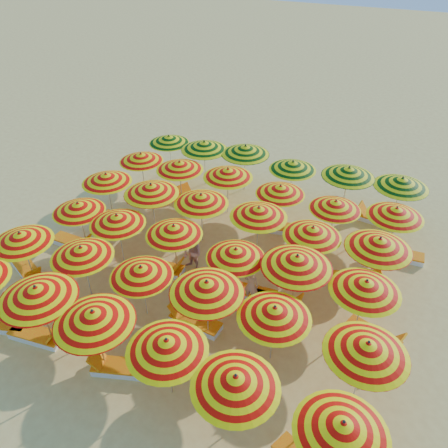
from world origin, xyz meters
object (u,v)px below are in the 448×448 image
at_px(umbrella_19, 151,189).
at_px(lounger_5, 194,321).
at_px(umbrella_5, 342,428).
at_px(umbrella_20, 201,199).
at_px(lounger_6, 73,242).
at_px(beachgoer_b, 192,253).
at_px(umbrella_30, 169,139).
at_px(lounger_9, 276,303).
at_px(umbrella_3, 167,345).
at_px(lounger_0, 0,324).
at_px(umbrella_13, 117,219).
at_px(umbrella_11, 367,348).
at_px(umbrella_28, 335,205).
at_px(umbrella_34, 349,172).
at_px(lounger_12, 355,279).
at_px(beachgoer_a, 251,285).
at_px(lounger_4, 28,270).
at_px(lounger_8, 250,292).
at_px(lounger_13, 156,193).
at_px(umbrella_15, 236,253).
at_px(umbrella_2, 94,317).
at_px(umbrella_10, 275,312).
at_px(umbrella_35, 402,182).
at_px(umbrella_4, 236,381).
at_px(umbrella_8, 141,271).
at_px(umbrella_14, 174,230).
at_px(lounger_7, 162,268).
at_px(umbrella_6, 21,238).
at_px(umbrella_29, 396,212).
at_px(umbrella_27, 280,190).
at_px(lounger_10, 374,336).
at_px(umbrella_33, 293,166).
at_px(lounger_2, 120,367).
at_px(umbrella_23, 379,244).
at_px(umbrella_7, 81,252).
at_px(umbrella_26, 228,173).
at_px(umbrella_18, 106,178).
at_px(umbrella_17, 366,286).
at_px(umbrella_12, 78,207).
at_px(umbrella_32, 245,150).
at_px(umbrella_16, 297,261).
at_px(lounger_11, 121,220).
at_px(umbrella_31, 204,146).
at_px(umbrella_25, 180,166).
at_px(umbrella_21, 259,212).
at_px(lounger_14, 194,201).

xyz_separation_m(umbrella_19, lounger_5, (3.82, -3.80, -1.89)).
height_order(umbrella_5, umbrella_20, umbrella_20).
bearing_deg(lounger_6, beachgoer_b, 9.25).
distance_m(umbrella_30, lounger_9, 10.47).
relative_size(umbrella_3, lounger_0, 1.47).
bearing_deg(lounger_5, umbrella_13, -19.14).
xyz_separation_m(umbrella_11, umbrella_13, (-9.10, 2.18, -0.13)).
distance_m(umbrella_28, umbrella_34, 2.38).
xyz_separation_m(lounger_12, beachgoer_a, (-3.05, -2.40, 0.54)).
xyz_separation_m(lounger_4, lounger_8, (7.82, 2.35, 0.00)).
bearing_deg(lounger_13, umbrella_15, -29.87).
relative_size(umbrella_2, umbrella_10, 0.93).
bearing_deg(lounger_0, umbrella_5, 163.07).
distance_m(umbrella_3, umbrella_35, 11.72).
distance_m(umbrella_4, umbrella_8, 4.86).
relative_size(umbrella_14, lounger_7, 1.45).
relative_size(umbrella_35, beachgoer_b, 1.79).
xyz_separation_m(umbrella_6, umbrella_29, (11.24, 6.88, -0.02)).
bearing_deg(umbrella_10, umbrella_29, 69.79).
bearing_deg(lounger_13, umbrella_27, 5.97).
height_order(lounger_6, beachgoer_a, beachgoer_a).
distance_m(umbrella_29, umbrella_35, 2.14).
bearing_deg(umbrella_10, lounger_10, 36.67).
bearing_deg(umbrella_13, umbrella_33, 55.49).
distance_m(umbrella_15, lounger_2, 4.88).
bearing_deg(umbrella_15, umbrella_23, 27.38).
distance_m(umbrella_7, umbrella_26, 7.02).
distance_m(umbrella_4, lounger_2, 4.12).
bearing_deg(lounger_4, umbrella_18, 106.52).
height_order(umbrella_13, umbrella_34, umbrella_34).
bearing_deg(umbrella_2, beachgoer_b, 86.16).
xyz_separation_m(umbrella_17, lounger_0, (-10.31, -4.53, -1.81)).
relative_size(lounger_4, lounger_13, 1.02).
bearing_deg(umbrella_11, umbrella_8, 178.05).
distance_m(umbrella_12, beachgoer_a, 7.12).
relative_size(umbrella_23, lounger_4, 1.28).
relative_size(lounger_2, lounger_4, 1.00).
distance_m(umbrella_28, lounger_9, 4.54).
relative_size(umbrella_14, umbrella_32, 1.10).
bearing_deg(umbrella_16, umbrella_32, 123.82).
xyz_separation_m(umbrella_10, lounger_11, (-8.17, 3.93, -1.79)).
xyz_separation_m(umbrella_33, lounger_6, (-6.83, -6.59, -1.76)).
height_order(umbrella_31, lounger_6, umbrella_31).
height_order(umbrella_15, umbrella_18, umbrella_18).
height_order(lounger_5, lounger_6, same).
bearing_deg(umbrella_25, lounger_8, -39.84).
height_order(umbrella_17, umbrella_21, umbrella_21).
relative_size(umbrella_14, lounger_2, 1.42).
bearing_deg(lounger_14, umbrella_6, 91.74).
distance_m(umbrella_6, umbrella_30, 9.08).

